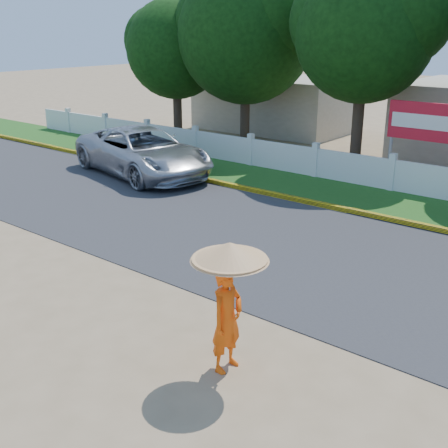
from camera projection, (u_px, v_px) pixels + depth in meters
name	position (u px, v px, depth m)	size (l,w,h in m)	color
ground	(161.00, 311.00, 11.20)	(120.00, 120.00, 0.00)	#9E8460
road	(284.00, 246.00, 14.50)	(60.00, 7.00, 0.02)	#38383A
grass_verge	(372.00, 200.00, 18.36)	(60.00, 3.50, 0.03)	#2D601E
curb	(348.00, 210.00, 17.09)	(40.00, 0.18, 0.16)	yellow
fence	(392.00, 175.00, 19.25)	(40.00, 0.10, 1.10)	silver
building_far	(276.00, 104.00, 30.61)	(8.00, 5.00, 2.80)	#B7AD99
vehicle	(143.00, 152.00, 21.26)	(2.93, 6.36, 1.77)	#ACAEB4
monk_with_parasol	(228.00, 288.00, 8.85)	(1.24, 1.24, 2.25)	#FF580D
billboard	(424.00, 126.00, 19.22)	(2.50, 0.13, 2.95)	gray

